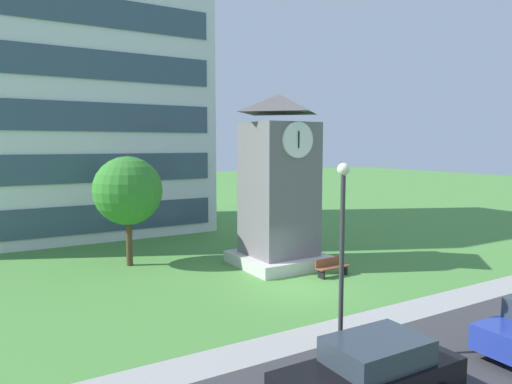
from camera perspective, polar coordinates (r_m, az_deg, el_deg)
The scene contains 9 objects.
ground_plane at distance 21.14m, azimuth 4.93°, elevation -11.55°, with size 160.00×160.00×0.00m, color #4C893D.
street_asphalt at distance 15.34m, azimuth 25.92°, elevation -19.05°, with size 120.00×7.20×0.01m, color #38383A.
kerb_strip at distance 17.90m, azimuth 13.65°, elevation -14.97°, with size 120.00×1.60×0.01m, color #9E9E99.
office_building at distance 36.98m, azimuth -21.96°, elevation 15.53°, with size 17.85×11.02×25.60m.
clock_tower at distance 24.26m, azimuth 2.79°, elevation 0.11°, with size 4.28×4.28×8.83m.
park_bench at distance 23.06m, azimuth 9.22°, elevation -8.93°, with size 1.82×0.55×0.88m.
street_lamp at distance 13.75m, azimuth 10.42°, elevation -5.65°, with size 0.36×0.36×5.79m.
tree_by_building at distance 25.00m, azimuth -15.30°, elevation 0.13°, with size 3.54×3.54×5.70m.
parked_car_black at distance 12.31m, azimuth 13.79°, elevation -20.61°, with size 4.74×2.09×1.69m.
Camera 1 is at (-11.84, -16.34, 6.31)m, focal length 32.94 mm.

